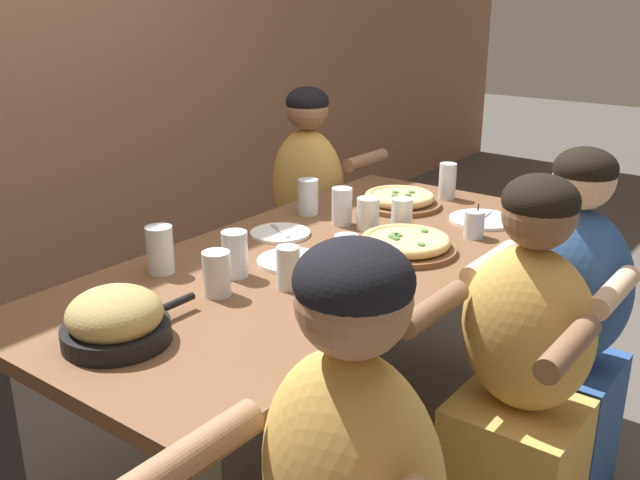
{
  "coord_description": "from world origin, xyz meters",
  "views": [
    {
      "loc": [
        -1.64,
        -1.24,
        1.54
      ],
      "look_at": [
        0.0,
        0.0,
        0.82
      ],
      "focal_mm": 40.0,
      "sensor_mm": 36.0,
      "label": 1
    }
  ],
  "objects_px": {
    "drinking_glass_a": "(235,257)",
    "drinking_glass_i": "(347,255)",
    "drinking_glass_d": "(308,198)",
    "drinking_glass_g": "(160,252)",
    "empty_plate_a": "(280,233)",
    "empty_plate_b": "(292,261)",
    "pizza_board_second": "(405,244)",
    "empty_plate_c": "(482,220)",
    "skillet_bowl": "(116,320)",
    "drinking_glass_f": "(342,206)",
    "diner_near_center": "(520,392)",
    "pizza_board_main": "(399,200)",
    "drinking_glass_h": "(368,216)",
    "diner_far_right": "(309,227)",
    "drinking_glass_b": "(447,184)",
    "drinking_glass_e": "(402,216)",
    "diner_near_midright": "(563,346)",
    "cocktail_glass_blue": "(474,225)",
    "drinking_glass_j": "(288,270)",
    "drinking_glass_c": "(217,277)"
  },
  "relations": [
    {
      "from": "drinking_glass_f",
      "to": "diner_near_center",
      "type": "xyz_separation_m",
      "value": [
        -0.25,
        -0.78,
        -0.33
      ]
    },
    {
      "from": "drinking_glass_b",
      "to": "drinking_glass_e",
      "type": "height_order",
      "value": "drinking_glass_b"
    },
    {
      "from": "empty_plate_a",
      "to": "drinking_glass_f",
      "type": "distance_m",
      "value": 0.25
    },
    {
      "from": "drinking_glass_e",
      "to": "diner_near_midright",
      "type": "bearing_deg",
      "value": -89.5
    },
    {
      "from": "drinking_glass_b",
      "to": "diner_far_right",
      "type": "xyz_separation_m",
      "value": [
        -0.03,
        0.67,
        -0.31
      ]
    },
    {
      "from": "drinking_glass_g",
      "to": "drinking_glass_e",
      "type": "bearing_deg",
      "value": -25.06
    },
    {
      "from": "drinking_glass_j",
      "to": "cocktail_glass_blue",
      "type": "bearing_deg",
      "value": -17.05
    },
    {
      "from": "drinking_glass_a",
      "to": "drinking_glass_b",
      "type": "relative_size",
      "value": 0.95
    },
    {
      "from": "pizza_board_main",
      "to": "drinking_glass_h",
      "type": "xyz_separation_m",
      "value": [
        -0.3,
        -0.06,
        0.02
      ]
    },
    {
      "from": "empty_plate_b",
      "to": "drinking_glass_a",
      "type": "relative_size",
      "value": 1.57
    },
    {
      "from": "empty_plate_c",
      "to": "drinking_glass_i",
      "type": "distance_m",
      "value": 0.69
    },
    {
      "from": "drinking_glass_c",
      "to": "drinking_glass_h",
      "type": "relative_size",
      "value": 1.12
    },
    {
      "from": "drinking_glass_c",
      "to": "drinking_glass_g",
      "type": "bearing_deg",
      "value": 85.54
    },
    {
      "from": "empty_plate_b",
      "to": "pizza_board_second",
      "type": "bearing_deg",
      "value": -37.8
    },
    {
      "from": "diner_near_midright",
      "to": "diner_far_right",
      "type": "distance_m",
      "value": 1.37
    },
    {
      "from": "empty_plate_b",
      "to": "drinking_glass_b",
      "type": "xyz_separation_m",
      "value": [
        0.91,
        -0.04,
        0.05
      ]
    },
    {
      "from": "drinking_glass_d",
      "to": "empty_plate_b",
      "type": "bearing_deg",
      "value": -147.7
    },
    {
      "from": "drinking_glass_g",
      "to": "drinking_glass_j",
      "type": "xyz_separation_m",
      "value": [
        0.13,
        -0.37,
        -0.01
      ]
    },
    {
      "from": "empty_plate_a",
      "to": "drinking_glass_g",
      "type": "bearing_deg",
      "value": 172.53
    },
    {
      "from": "cocktail_glass_blue",
      "to": "drinking_glass_g",
      "type": "bearing_deg",
      "value": 144.95
    },
    {
      "from": "pizza_board_second",
      "to": "diner_near_center",
      "type": "relative_size",
      "value": 0.29
    },
    {
      "from": "drinking_glass_a",
      "to": "drinking_glass_i",
      "type": "bearing_deg",
      "value": -45.84
    },
    {
      "from": "drinking_glass_c",
      "to": "drinking_glass_d",
      "type": "height_order",
      "value": "drinking_glass_d"
    },
    {
      "from": "drinking_glass_f",
      "to": "drinking_glass_e",
      "type": "bearing_deg",
      "value": -68.42
    },
    {
      "from": "drinking_glass_b",
      "to": "drinking_glass_g",
      "type": "relative_size",
      "value": 1.02
    },
    {
      "from": "pizza_board_second",
      "to": "drinking_glass_e",
      "type": "relative_size",
      "value": 2.92
    },
    {
      "from": "drinking_glass_f",
      "to": "drinking_glass_j",
      "type": "relative_size",
      "value": 1.09
    },
    {
      "from": "empty_plate_c",
      "to": "pizza_board_main",
      "type": "bearing_deg",
      "value": 93.07
    },
    {
      "from": "pizza_board_second",
      "to": "drinking_glass_g",
      "type": "bearing_deg",
      "value": 140.27
    },
    {
      "from": "drinking_glass_d",
      "to": "drinking_glass_g",
      "type": "distance_m",
      "value": 0.7
    },
    {
      "from": "empty_plate_b",
      "to": "drinking_glass_g",
      "type": "relative_size",
      "value": 1.51
    },
    {
      "from": "drinking_glass_e",
      "to": "drinking_glass_b",
      "type": "bearing_deg",
      "value": 7.55
    },
    {
      "from": "pizza_board_main",
      "to": "drinking_glass_c",
      "type": "xyz_separation_m",
      "value": [
        -1.01,
        -0.04,
        0.03
      ]
    },
    {
      "from": "drinking_glass_i",
      "to": "diner_far_right",
      "type": "height_order",
      "value": "diner_far_right"
    },
    {
      "from": "pizza_board_second",
      "to": "empty_plate_c",
      "type": "xyz_separation_m",
      "value": [
        0.43,
        -0.06,
        -0.02
      ]
    },
    {
      "from": "empty_plate_b",
      "to": "pizza_board_main",
      "type": "bearing_deg",
      "value": 4.15
    },
    {
      "from": "skillet_bowl",
      "to": "cocktail_glass_blue",
      "type": "relative_size",
      "value": 3.27
    },
    {
      "from": "empty_plate_a",
      "to": "skillet_bowl",
      "type": "bearing_deg",
      "value": -166.56
    },
    {
      "from": "pizza_board_second",
      "to": "empty_plate_b",
      "type": "height_order",
      "value": "pizza_board_second"
    },
    {
      "from": "diner_far_right",
      "to": "drinking_glass_g",
      "type": "bearing_deg",
      "value": -72.29
    },
    {
      "from": "drinking_glass_b",
      "to": "pizza_board_main",
      "type": "bearing_deg",
      "value": 155.72
    },
    {
      "from": "drinking_glass_c",
      "to": "drinking_glass_e",
      "type": "height_order",
      "value": "drinking_glass_c"
    },
    {
      "from": "empty_plate_b",
      "to": "drinking_glass_i",
      "type": "relative_size",
      "value": 1.92
    },
    {
      "from": "pizza_board_main",
      "to": "diner_far_right",
      "type": "xyz_separation_m",
      "value": [
        0.18,
        0.58,
        -0.27
      ]
    },
    {
      "from": "pizza_board_main",
      "to": "drinking_glass_h",
      "type": "height_order",
      "value": "drinking_glass_h"
    },
    {
      "from": "cocktail_glass_blue",
      "to": "drinking_glass_b",
      "type": "distance_m",
      "value": 0.46
    },
    {
      "from": "diner_near_midright",
      "to": "empty_plate_c",
      "type": "bearing_deg",
      "value": -31.45
    },
    {
      "from": "skillet_bowl",
      "to": "empty_plate_c",
      "type": "xyz_separation_m",
      "value": [
        1.36,
        -0.28,
        -0.05
      ]
    },
    {
      "from": "pizza_board_main",
      "to": "skillet_bowl",
      "type": "xyz_separation_m",
      "value": [
        -1.34,
        -0.05,
        0.03
      ]
    },
    {
      "from": "drinking_glass_b",
      "to": "drinking_glass_g",
      "type": "distance_m",
      "value": 1.23
    }
  ]
}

